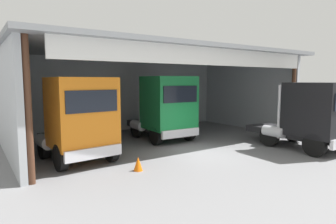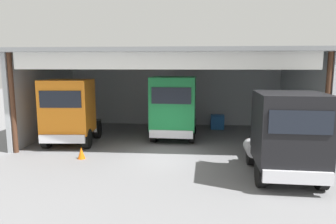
# 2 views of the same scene
# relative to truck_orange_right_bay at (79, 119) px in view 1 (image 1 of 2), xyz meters

# --- Properties ---
(ground_plane) EXTENTS (80.00, 80.00, 0.00)m
(ground_plane) POSITION_rel_truck_orange_right_bay_xyz_m (5.34, -1.85, -1.88)
(ground_plane) COLOR slate
(ground_plane) RESTS_ON ground
(workshop_shed) EXTENTS (16.18, 9.34, 5.22)m
(workshop_shed) POSITION_rel_truck_orange_right_bay_xyz_m (5.34, 3.19, 1.77)
(workshop_shed) COLOR #ADB2B7
(workshop_shed) RESTS_ON ground
(truck_orange_right_bay) EXTENTS (2.85, 4.93, 3.65)m
(truck_orange_right_bay) POSITION_rel_truck_orange_right_bay_xyz_m (0.00, 0.00, 0.00)
(truck_orange_right_bay) COLOR orange
(truck_orange_right_bay) RESTS_ON ground
(truck_green_center_bay) EXTENTS (2.74, 5.16, 3.75)m
(truck_green_center_bay) POSITION_rel_truck_orange_right_bay_xyz_m (5.62, 1.75, 0.07)
(truck_green_center_bay) COLOR #197F3D
(truck_green_center_bay) RESTS_ON ground
(truck_black_center_right_bay) EXTENTS (2.62, 5.33, 3.42)m
(truck_black_center_right_bay) POSITION_rel_truck_orange_right_bay_xyz_m (10.33, -4.40, -0.08)
(truck_black_center_right_bay) COLOR black
(truck_black_center_right_bay) RESTS_ON ground
(oil_drum) EXTENTS (0.58, 0.58, 0.94)m
(oil_drum) POSITION_rel_truck_orange_right_bay_xyz_m (8.36, 5.31, -1.41)
(oil_drum) COLOR #194CB2
(oil_drum) RESTS_ON ground
(tool_cart) EXTENTS (0.90, 0.60, 1.00)m
(tool_cart) POSITION_rel_truck_orange_right_bay_xyz_m (8.47, 5.02, -1.38)
(tool_cart) COLOR #1E59A5
(tool_cart) RESTS_ON ground
(traffic_cone) EXTENTS (0.36, 0.36, 0.56)m
(traffic_cone) POSITION_rel_truck_orange_right_bay_xyz_m (1.50, -2.46, -1.60)
(traffic_cone) COLOR orange
(traffic_cone) RESTS_ON ground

